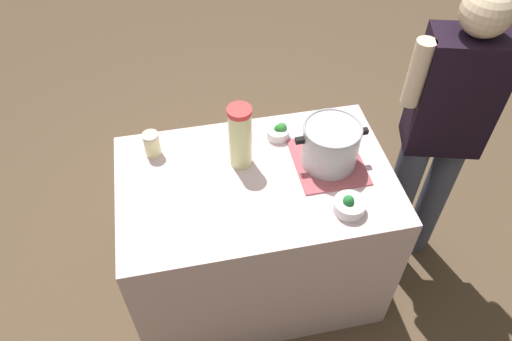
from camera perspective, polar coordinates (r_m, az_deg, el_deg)
ground_plane at (r=2.86m, az=0.00°, el=-12.33°), size 8.00×8.00×0.00m
counter_slab at (r=2.50m, az=0.00°, el=-7.41°), size 1.22×0.78×0.86m
dish_cloth at (r=2.25m, az=8.32°, el=1.05°), size 0.30×0.35×0.01m
cooking_pot at (r=2.18m, az=8.62°, el=3.04°), size 0.32×0.25×0.21m
lemonade_pitcher at (r=2.12m, az=-1.84°, el=3.95°), size 0.11×0.11×0.31m
mason_jar at (r=2.28m, az=-11.95°, el=3.01°), size 0.08×0.08×0.12m
broccoli_bowl_front at (r=2.33m, az=2.65°, el=4.52°), size 0.11×0.11×0.08m
broccoli_bowl_center at (r=2.06m, az=10.73°, el=-3.97°), size 0.13×0.13×0.09m
person_cook at (r=2.44m, az=20.53°, el=3.84°), size 0.50×0.29×1.63m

